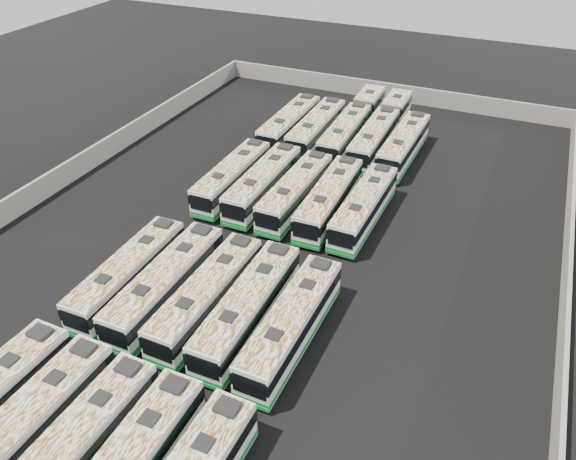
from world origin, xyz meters
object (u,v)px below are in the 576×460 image
at_px(bus_front_center, 72,452).
at_px(bus_midback_far_left, 232,177).
at_px(bus_back_far_left, 289,124).
at_px(bus_back_far_right, 404,145).
at_px(bus_back_right, 382,128).
at_px(bus_midback_left, 263,183).
at_px(bus_midback_right, 329,199).
at_px(bus_midback_center, 296,192).
at_px(bus_back_center, 353,123).
at_px(bus_midfront_far_left, 129,274).
at_px(bus_midfront_far_right, 292,324).
at_px(bus_midback_far_right, 364,207).
at_px(bus_midfront_right, 248,308).
at_px(bus_midfront_center, 207,296).
at_px(bus_front_left, 26,430).
at_px(bus_back_left, 316,129).
at_px(bus_midfront_left, 166,284).

distance_m(bus_front_center, bus_midback_far_left, 29.42).
xyz_separation_m(bus_back_far_left, bus_back_far_right, (12.86, 0.09, -0.02)).
distance_m(bus_midback_far_left, bus_back_right, 19.00).
height_order(bus_midback_left, bus_back_far_right, bus_back_far_right).
height_order(bus_midback_right, bus_back_right, bus_midback_right).
distance_m(bus_midback_center, bus_midback_right, 3.20).
relative_size(bus_back_center, bus_back_right, 1.01).
bearing_deg(bus_back_far_right, bus_front_center, -97.54).
xyz_separation_m(bus_midfront_far_left, bus_midback_far_left, (-0.10, 15.70, -0.00)).
bearing_deg(bus_back_right, bus_midfront_far_right, -84.78).
bearing_deg(bus_midback_far_right, bus_midfront_right, -100.60).
bearing_deg(bus_back_far_left, bus_midfront_right, -71.39).
bearing_deg(bus_midfront_far_right, bus_midfront_right, 176.46).
xyz_separation_m(bus_midfront_center, bus_midfront_far_right, (6.39, -0.19, 0.00)).
bearing_deg(bus_midfront_center, bus_front_left, -103.11).
bearing_deg(bus_back_center, bus_midfront_far_right, -79.89).
distance_m(bus_midback_left, bus_back_right, 17.56).
relative_size(bus_midback_far_right, bus_back_left, 0.97).
distance_m(bus_midfront_center, bus_back_right, 32.05).
xyz_separation_m(bus_midback_center, bus_back_center, (-0.11, 16.47, 0.01)).
bearing_deg(bus_front_left, bus_back_center, 86.75).
distance_m(bus_midfront_left, bus_midback_right, 16.78).
height_order(bus_midfront_right, bus_midback_left, bus_midfront_right).
distance_m(bus_front_left, bus_back_far_left, 41.84).
height_order(bus_midfront_center, bus_back_right, bus_midfront_center).
height_order(bus_front_center, bus_midback_right, bus_midback_right).
height_order(bus_front_left, bus_back_left, bus_back_left).
height_order(bus_back_far_left, bus_back_center, bus_back_far_left).
relative_size(bus_midfront_left, bus_midfront_far_right, 1.02).
distance_m(bus_midback_left, bus_back_far_left, 13.38).
relative_size(bus_midback_far_left, bus_back_right, 0.64).
xyz_separation_m(bus_front_center, bus_back_far_right, (6.47, 41.84, 0.04)).
bearing_deg(bus_back_left, bus_midback_left, -90.63).
bearing_deg(bus_midfront_far_right, bus_midback_right, 102.43).
distance_m(bus_front_left, bus_midfront_far_right, 16.15).
distance_m(bus_front_left, bus_midfront_center, 13.54).
bearing_deg(bus_midfront_far_left, bus_back_right, 72.48).
relative_size(bus_midback_far_right, bus_back_far_right, 0.98).
bearing_deg(bus_midfront_center, bus_back_far_left, 103.58).
bearing_deg(bus_midfront_far_right, bus_midback_center, 113.14).
bearing_deg(bus_front_left, bus_back_far_right, 77.71).
distance_m(bus_midback_left, bus_midback_right, 6.49).
bearing_deg(bus_midback_far_left, bus_midback_right, -0.94).
bearing_deg(bus_midback_left, bus_midback_center, -3.01).
bearing_deg(bus_midfront_far_right, bus_midfront_left, -179.95).
bearing_deg(bus_front_center, bus_midfront_far_right, 64.72).
bearing_deg(bus_midfront_far_right, bus_back_right, 96.53).
relative_size(bus_midfront_right, bus_midback_far_right, 1.03).
distance_m(bus_midfront_left, bus_back_far_right, 30.32).
bearing_deg(bus_front_center, bus_back_right, 87.25).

